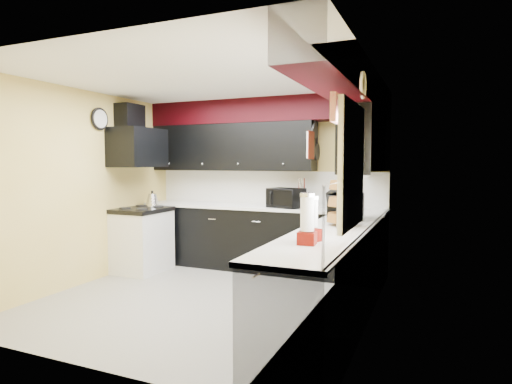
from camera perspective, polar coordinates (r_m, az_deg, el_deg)
ground at (r=5.10m, az=-6.40°, el=-14.02°), size 3.60×3.60×0.00m
wall_back at (r=6.48m, az=1.34°, el=1.12°), size 3.60×0.06×2.50m
wall_right at (r=4.27m, az=14.99°, el=-0.50°), size 0.06×3.60×2.50m
wall_left at (r=5.96m, az=-21.77°, el=0.59°), size 0.06×3.60×2.50m
ceiling at (r=4.94m, az=-6.64°, el=14.77°), size 3.60×3.60×0.06m
cab_back at (r=6.30m, az=0.32°, el=-6.29°), size 3.60×0.60×0.90m
cab_right at (r=4.17m, az=10.03°, el=-11.70°), size 0.60×3.00×0.90m
counter_back at (r=6.23m, az=0.32°, el=-2.03°), size 3.62×0.64×0.04m
counter_right at (r=4.07m, az=10.11°, el=-5.32°), size 0.64×3.02×0.04m
splash_back at (r=6.48m, az=1.31°, el=0.59°), size 3.60×0.02×0.50m
splash_right at (r=4.28m, az=14.84°, el=-1.30°), size 0.02×3.60×0.50m
upper_back at (r=6.52m, az=-3.33°, el=5.97°), size 2.60×0.35×0.70m
upper_right at (r=5.18m, az=14.58°, el=6.36°), size 0.35×1.80×0.70m
soffit_back at (r=6.35m, az=0.75°, el=10.78°), size 3.60×0.36×0.35m
soffit_right at (r=4.18m, az=12.39°, el=14.24°), size 0.36×3.24×0.35m
stove at (r=6.41m, az=-14.90°, el=-6.42°), size 0.60×0.75×0.86m
cooktop at (r=6.35m, az=-14.98°, el=-2.33°), size 0.62×0.77×0.06m
hood at (r=6.35m, az=-15.48°, el=5.71°), size 0.50×0.78×0.55m
hood_duct at (r=6.45m, az=-16.46°, el=9.39°), size 0.24×0.40×0.40m
window at (r=3.37m, az=12.68°, el=3.48°), size 0.03×0.86×0.96m
valance at (r=3.40m, az=11.86°, el=10.24°), size 0.04×0.88×0.20m
pan_top at (r=5.99m, az=7.84°, el=8.03°), size 0.03×0.22×0.40m
pan_mid at (r=5.86m, az=7.48°, el=5.68°), size 0.03×0.28×0.46m
pan_low at (r=6.11m, az=8.13°, el=5.32°), size 0.03×0.24×0.42m
cut_board at (r=5.74m, az=7.25°, el=6.21°), size 0.03×0.26×0.35m
baskets at (r=4.37m, az=11.43°, el=-1.26°), size 0.27×0.27×0.50m
clock at (r=6.13m, az=-20.12°, el=9.14°), size 0.03×0.30×0.30m
deco_plate at (r=3.98m, az=14.09°, el=13.65°), size 0.03×0.24×0.24m
toaster_oven at (r=6.00m, az=3.97°, el=-0.78°), size 0.56×0.51×0.27m
microwave at (r=4.94m, az=11.92°, el=-1.86°), size 0.36×0.51×0.28m
utensil_crock at (r=5.99m, az=6.10°, el=-1.23°), size 0.18×0.18×0.18m
knife_block at (r=5.87m, az=10.21°, el=-1.07°), size 0.14×0.18×0.25m
kettle at (r=6.58m, az=-13.66°, el=-1.02°), size 0.26×0.26×0.18m
dispenser_a at (r=3.32m, az=6.84°, el=-3.86°), size 0.14×0.14×0.37m
dispenser_b at (r=3.46m, az=7.49°, el=-3.89°), size 0.16×0.16×0.32m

